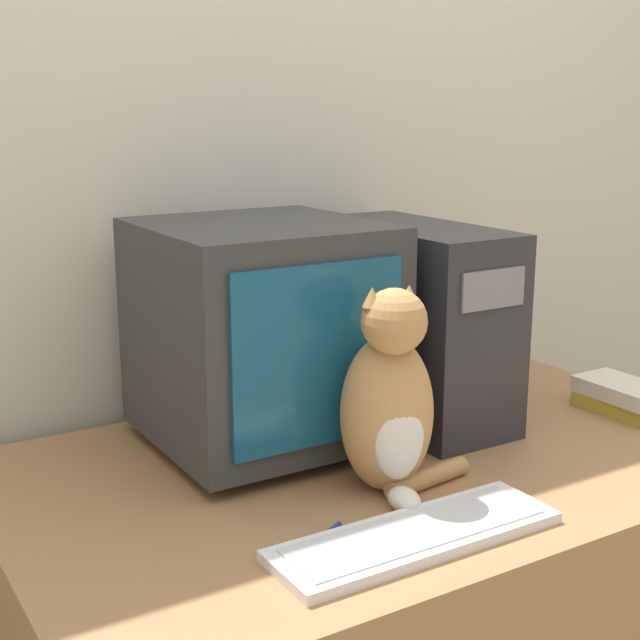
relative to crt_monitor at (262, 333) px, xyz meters
name	(u,v)px	position (x,y,z in m)	size (l,w,h in m)	color
wall_back	(257,181)	(0.16, 0.33, 0.26)	(7.00, 0.05, 2.50)	beige
desk	(381,632)	(0.16, -0.18, -0.61)	(1.44, 0.89, 0.76)	#9E7047
crt_monitor	(262,333)	(0.00, 0.00, 0.00)	(0.42, 0.44, 0.44)	#333333
computer_tower	(414,322)	(0.36, -0.02, -0.02)	(0.22, 0.48, 0.41)	#28282D
keyboard	(416,535)	(0.01, -0.49, -0.22)	(0.48, 0.15, 0.02)	silver
cat	(390,403)	(0.08, -0.31, -0.07)	(0.26, 0.22, 0.37)	#B7844C
book_stack	(623,397)	(0.76, -0.25, -0.19)	(0.13, 0.20, 0.07)	gold
pen	(315,543)	(-0.13, -0.42, -0.22)	(0.14, 0.08, 0.01)	navy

